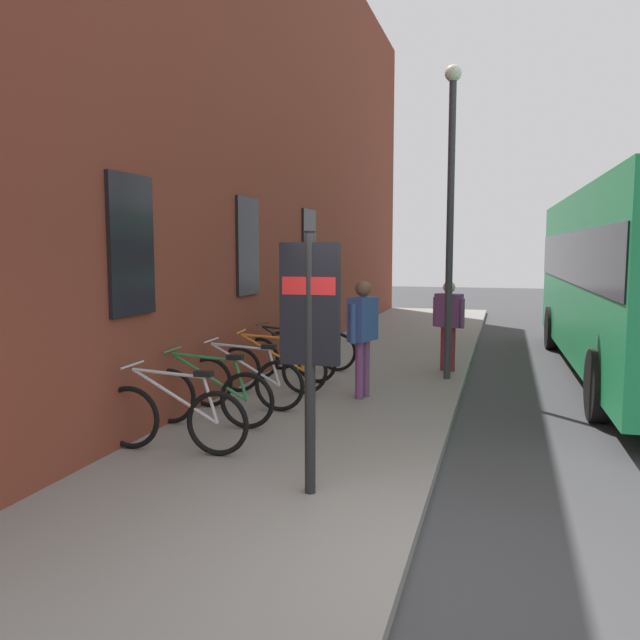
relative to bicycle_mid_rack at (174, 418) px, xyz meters
The scene contains 13 objects.
ground 5.77m from the bicycle_mid_rack, 41.99° to the right, with size 60.00×60.00×0.00m, color #38383A.
sidewalk_pavement 6.38m from the bicycle_mid_rack, ahead, with size 24.00×3.50×0.12m, color gray.
station_facade 8.47m from the bicycle_mid_rack, ahead, with size 22.00×0.65×9.53m.
bicycle_mid_rack is the anchor object (origin of this frame).
bicycle_leaning_wall 1.09m from the bicycle_mid_rack, ahead, with size 0.48×1.77×0.97m.
bicycle_far_end 2.04m from the bicycle_mid_rack, ahead, with size 0.48×1.77×0.97m.
bicycle_beside_lamp 3.10m from the bicycle_mid_rack, ahead, with size 0.48×1.76×0.97m.
bicycle_by_door 4.09m from the bicycle_mid_rack, ahead, with size 0.48×1.77×0.97m.
bicycle_under_window 5.09m from the bicycle_mid_rack, ahead, with size 0.48×1.76×0.97m.
transit_info_sign 2.29m from the bicycle_mid_rack, 112.64° to the right, with size 0.10×0.55×2.40m.
pedestrian_near_bus 3.57m from the bicycle_mid_rack, 24.31° to the right, with size 0.64×0.40×1.77m.
pedestrian_crossing_street 6.31m from the bicycle_mid_rack, 23.40° to the right, with size 0.40×0.59×1.65m.
street_lamp 6.23m from the bicycle_mid_rack, 27.00° to the right, with size 0.28×0.28×5.26m.
Camera 1 is at (-4.62, -0.62, 2.37)m, focal length 36.82 mm.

